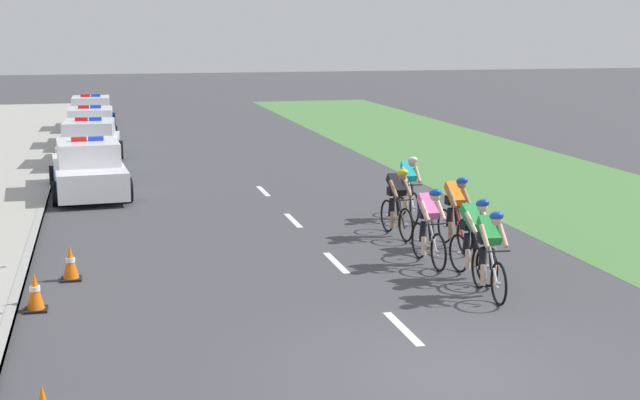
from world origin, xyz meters
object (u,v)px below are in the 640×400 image
Objects in this scene: police_car_second at (90,145)px; cyclist_second at (474,237)px; cyclist_fourth at (456,211)px; cyclist_sixth at (409,186)px; cyclist_third at (429,225)px; cyclist_lead at (490,251)px; traffic_cone_near at (70,263)px; police_car_nearest at (89,170)px; police_car_furthest at (91,115)px; police_car_third at (91,129)px; cyclist_fifth at (397,201)px; traffic_cone_mid at (35,292)px.

cyclist_second is at bearing -66.70° from police_car_second.
cyclist_sixth is at bearing 89.41° from cyclist_fourth.
cyclist_fourth is (0.57, 2.26, 0.00)m from cyclist_second.
cyclist_third is 1.00× the size of cyclist_sixth.
traffic_cone_near is at bearing 158.39° from cyclist_lead.
police_car_nearest is 1.02× the size of police_car_furthest.
police_car_third is at bearing -90.00° from police_car_furthest.
police_car_furthest is at bearing 105.92° from cyclist_fifth.
cyclist_fifth reaches higher than traffic_cone_near.
cyclist_fifth is (-0.26, 3.54, 0.00)m from cyclist_second.
cyclist_sixth is 0.38× the size of police_car_second.
cyclist_sixth is 8.44m from traffic_cone_near.
cyclist_fifth is at bearing -74.08° from police_car_furthest.
cyclist_second is 2.68× the size of traffic_cone_near.
cyclist_sixth is at bearing -54.87° from police_car_second.
police_car_nearest is at bearing -89.99° from police_car_third.
police_car_nearest reaches higher than cyclist_fifth.
cyclist_sixth is at bearing -70.75° from police_car_furthest.
cyclist_fifth is at bearing 94.25° from cyclist_second.
cyclist_lead is 7.45m from traffic_cone_mid.
cyclist_fourth is 25.15m from police_car_furthest.
cyclist_lead is 1.07m from cyclist_second.
cyclist_third is at bearing -4.51° from traffic_cone_near.
police_car_second is at bearing 87.22° from traffic_cone_mid.
police_car_furthest is (-7.36, 21.08, -0.11)m from cyclist_sixth.
cyclist_fourth and cyclist_sixth have the same top height.
police_car_nearest reaches higher than cyclist_second.
police_car_furthest reaches higher than cyclist_lead.
cyclist_second is (0.17, 1.06, 0.00)m from cyclist_lead.
police_car_furthest is 6.94× the size of traffic_cone_near.
traffic_cone_near is (-7.63, -3.59, -0.48)m from cyclist_sixth.
cyclist_sixth is at bearing 83.10° from cyclist_lead.
cyclist_lead is at bearing -59.76° from police_car_nearest.
cyclist_fourth is (0.99, 1.13, 0.00)m from cyclist_third.
police_car_furthest reaches higher than cyclist_fourth.
cyclist_fourth is 10.84m from police_car_nearest.
police_car_nearest is at bearing -89.98° from police_car_second.
police_car_third is at bearing 111.93° from cyclist_fourth.
police_car_third is (-7.36, 15.22, -0.11)m from cyclist_sixth.
cyclist_lead is 1.00× the size of cyclist_second.
police_car_third is 6.88× the size of traffic_cone_near.
cyclist_fifth is 13.80m from police_car_second.
police_car_third is (-0.00, 10.21, 0.00)m from police_car_nearest.
police_car_furthest is (-0.00, 5.86, 0.00)m from police_car_third.
police_car_second is at bearing 88.92° from traffic_cone_near.
cyclist_sixth is at bearing -34.23° from police_car_nearest.
cyclist_sixth is 2.69× the size of traffic_cone_near.
cyclist_fourth and cyclist_fifth have the same top height.
traffic_cone_near is (-7.03, 1.66, -0.48)m from cyclist_second.
traffic_cone_mid is (-7.27, -3.61, -0.48)m from cyclist_fifth.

